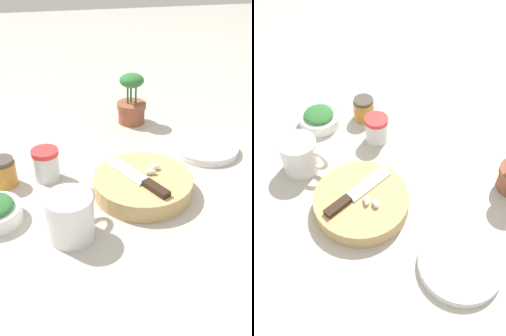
{
  "view_description": "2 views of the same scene",
  "coord_description": "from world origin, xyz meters",
  "views": [
    {
      "loc": [
        -0.16,
        -0.75,
        0.51
      ],
      "look_at": [
        0.01,
        -0.04,
        0.06
      ],
      "focal_mm": 40.0,
      "sensor_mm": 36.0,
      "label": 1
    },
    {
      "loc": [
        0.57,
        -0.19,
        0.75
      ],
      "look_at": [
        0.01,
        0.0,
        0.09
      ],
      "focal_mm": 40.0,
      "sensor_mm": 36.0,
      "label": 2
    }
  ],
  "objects": [
    {
      "name": "cutting_board",
      "position": [
        0.04,
        -0.06,
        0.02
      ],
      "size": [
        0.23,
        0.23,
        0.04
      ],
      "color": "tan",
      "rests_on": "ground_plane"
    },
    {
      "name": "plate_stack",
      "position": [
        0.27,
        0.1,
        0.01
      ],
      "size": [
        0.18,
        0.18,
        0.02
      ],
      "color": "white",
      "rests_on": "ground_plane"
    },
    {
      "name": "coffee_mug",
      "position": [
        -0.13,
        -0.17,
        0.05
      ],
      "size": [
        0.11,
        0.11,
        0.09
      ],
      "color": "white",
      "rests_on": "ground_plane"
    },
    {
      "name": "honey_jar",
      "position": [
        -0.27,
        0.05,
        0.03
      ],
      "size": [
        0.06,
        0.06,
        0.07
      ],
      "color": "#BC7A2D",
      "rests_on": "ground_plane"
    },
    {
      "name": "spice_jar",
      "position": [
        -0.17,
        0.05,
        0.04
      ],
      "size": [
        0.07,
        0.07,
        0.08
      ],
      "color": "silver",
      "rests_on": "ground_plane"
    },
    {
      "name": "ground_plane",
      "position": [
        0.0,
        0.0,
        0.0
      ],
      "size": [
        5.0,
        5.0,
        0.0
      ],
      "primitive_type": "plane",
      "color": "#B2ADA3"
    },
    {
      "name": "chef_knife",
      "position": [
        0.04,
        -0.07,
        0.05
      ],
      "size": [
        0.11,
        0.19,
        0.01
      ],
      "rotation": [
        0.0,
        0.0,
        0.45
      ],
      "color": "black",
      "rests_on": "cutting_board"
    },
    {
      "name": "garlic_cloves",
      "position": [
        0.07,
        -0.04,
        0.05
      ],
      "size": [
        0.04,
        0.04,
        0.01
      ],
      "color": "silver",
      "rests_on": "cutting_board"
    },
    {
      "name": "herb_bowl",
      "position": [
        -0.29,
        -0.08,
        0.02
      ],
      "size": [
        0.12,
        0.12,
        0.05
      ],
      "color": "white",
      "rests_on": "ground_plane"
    }
  ]
}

